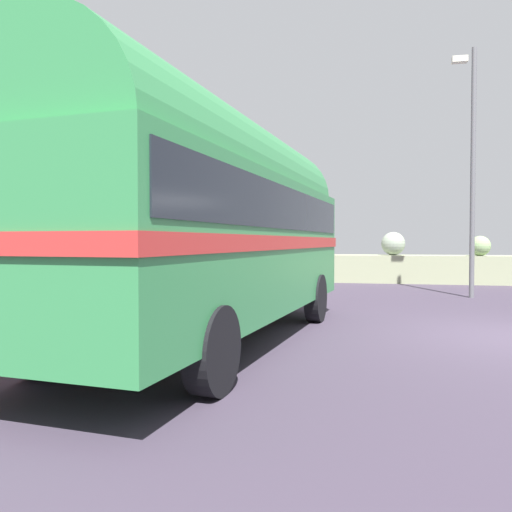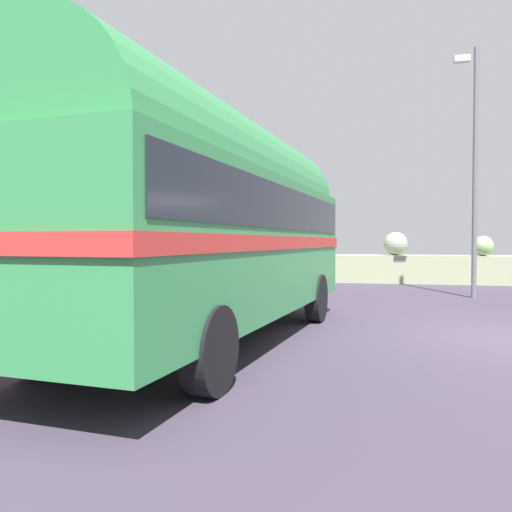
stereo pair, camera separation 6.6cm
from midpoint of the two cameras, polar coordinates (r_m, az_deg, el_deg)
breakwater at (r=21.12m, az=18.42°, el=-0.98°), size 31.36×2.32×2.46m
vintage_coach at (r=8.18m, az=-4.50°, el=4.47°), size 3.37×8.80×3.70m
second_coach at (r=11.64m, az=-23.66°, el=3.50°), size 4.50×8.91×3.70m
lamp_post at (r=16.15m, az=23.29°, el=9.91°), size 0.57×0.83×7.18m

